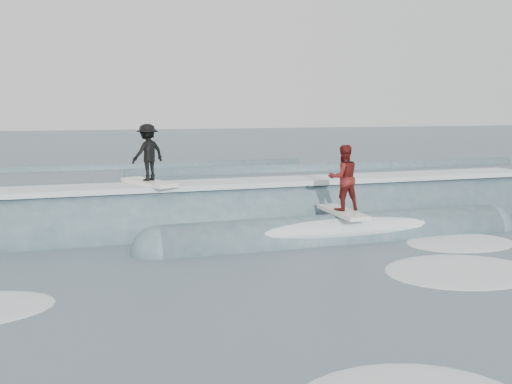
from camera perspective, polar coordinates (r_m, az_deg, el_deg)
name	(u,v)px	position (r m, az deg, el deg)	size (l,w,h in m)	color
ground	(332,285)	(10.77, 7.59, -9.18)	(160.00, 160.00, 0.00)	#40545E
breaking_wave	(257,227)	(15.55, 0.15, -3.50)	(24.19, 3.99, 2.42)	#3B5A64
surfer_black	(148,156)	(14.95, -10.76, 3.54)	(1.27, 2.06, 1.56)	white
surfer_red	(343,182)	(14.21, 8.72, 1.00)	(0.80, 2.01, 1.72)	silver
whitewater	(343,300)	(9.98, 8.69, -10.63)	(13.74, 8.44, 0.10)	white
far_swells	(163,177)	(27.39, -9.30, 1.49)	(41.64, 8.65, 0.80)	#3B5A64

